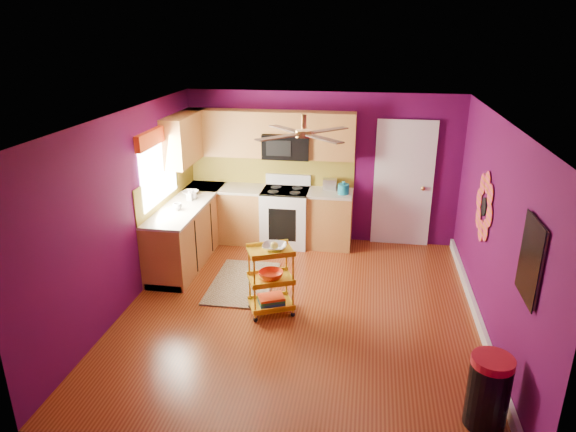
# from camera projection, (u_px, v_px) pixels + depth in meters

# --- Properties ---
(ground) EXTENTS (5.00, 5.00, 0.00)m
(ground) POSITION_uv_depth(u_px,v_px,m) (300.00, 311.00, 6.65)
(ground) COLOR maroon
(ground) RESTS_ON ground
(room_envelope) EXTENTS (4.54, 5.04, 2.52)m
(room_envelope) POSITION_uv_depth(u_px,v_px,m) (303.00, 191.00, 6.08)
(room_envelope) COLOR #4F0942
(room_envelope) RESTS_ON ground
(lower_cabinets) EXTENTS (2.81, 2.31, 0.94)m
(lower_cabinets) POSITION_uv_depth(u_px,v_px,m) (234.00, 224.00, 8.39)
(lower_cabinets) COLOR #976029
(lower_cabinets) RESTS_ON ground
(electric_range) EXTENTS (0.76, 0.66, 1.13)m
(electric_range) POSITION_uv_depth(u_px,v_px,m) (286.00, 216.00, 8.58)
(electric_range) COLOR white
(electric_range) RESTS_ON ground
(upper_cabinetry) EXTENTS (2.80, 2.30, 1.26)m
(upper_cabinetry) POSITION_uv_depth(u_px,v_px,m) (243.00, 137.00, 8.22)
(upper_cabinetry) COLOR #976029
(upper_cabinetry) RESTS_ON ground
(left_window) EXTENTS (0.08, 1.35, 1.08)m
(left_window) POSITION_uv_depth(u_px,v_px,m) (158.00, 155.00, 7.35)
(left_window) COLOR white
(left_window) RESTS_ON ground
(panel_door) EXTENTS (0.95, 0.11, 2.15)m
(panel_door) POSITION_uv_depth(u_px,v_px,m) (403.00, 185.00, 8.38)
(panel_door) COLOR white
(panel_door) RESTS_ON ground
(right_wall_art) EXTENTS (0.04, 2.74, 1.04)m
(right_wall_art) POSITION_uv_depth(u_px,v_px,m) (502.00, 227.00, 5.50)
(right_wall_art) COLOR black
(right_wall_art) RESTS_ON ground
(ceiling_fan) EXTENTS (1.01, 1.01, 0.26)m
(ceiling_fan) POSITION_uv_depth(u_px,v_px,m) (304.00, 133.00, 6.04)
(ceiling_fan) COLOR #BF8C3F
(ceiling_fan) RESTS_ON ground
(shag_rug) EXTENTS (0.86, 1.40, 0.02)m
(shag_rug) POSITION_uv_depth(u_px,v_px,m) (243.00, 283.00, 7.36)
(shag_rug) COLOR black
(shag_rug) RESTS_ON ground
(rolling_cart) EXTENTS (0.66, 0.58, 0.99)m
(rolling_cart) POSITION_uv_depth(u_px,v_px,m) (272.00, 277.00, 6.45)
(rolling_cart) COLOR gold
(rolling_cart) RESTS_ON ground
(trash_can) EXTENTS (0.49, 0.49, 0.72)m
(trash_can) POSITION_uv_depth(u_px,v_px,m) (488.00, 392.00, 4.65)
(trash_can) COLOR black
(trash_can) RESTS_ON ground
(teal_kettle) EXTENTS (0.18, 0.18, 0.21)m
(teal_kettle) POSITION_uv_depth(u_px,v_px,m) (343.00, 189.00, 8.20)
(teal_kettle) COLOR teal
(teal_kettle) RESTS_ON lower_cabinets
(toaster) EXTENTS (0.22, 0.15, 0.18)m
(toaster) POSITION_uv_depth(u_px,v_px,m) (330.00, 184.00, 8.42)
(toaster) COLOR beige
(toaster) RESTS_ON lower_cabinets
(soap_bottle_a) EXTENTS (0.08, 0.08, 0.18)m
(soap_bottle_a) POSITION_uv_depth(u_px,v_px,m) (190.00, 195.00, 7.88)
(soap_bottle_a) COLOR #EA3F72
(soap_bottle_a) RESTS_ON lower_cabinets
(soap_bottle_b) EXTENTS (0.13, 0.13, 0.17)m
(soap_bottle_b) POSITION_uv_depth(u_px,v_px,m) (193.00, 194.00, 7.95)
(soap_bottle_b) COLOR white
(soap_bottle_b) RESTS_ON lower_cabinets
(counter_dish) EXTENTS (0.25, 0.25, 0.06)m
(counter_dish) POSITION_uv_depth(u_px,v_px,m) (191.00, 193.00, 8.19)
(counter_dish) COLOR white
(counter_dish) RESTS_ON lower_cabinets
(counter_cup) EXTENTS (0.13, 0.13, 0.10)m
(counter_cup) POSITION_uv_depth(u_px,v_px,m) (178.00, 207.00, 7.50)
(counter_cup) COLOR white
(counter_cup) RESTS_ON lower_cabinets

